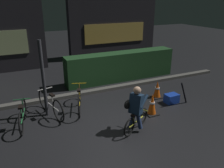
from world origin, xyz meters
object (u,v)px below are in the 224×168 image
Objects in this scene: traffic_cone_near at (152,104)px; traffic_cone_far at (157,90)px; parked_bike_center_left at (50,104)px; blue_crate at (172,98)px; street_post at (43,80)px; parked_bike_center_right at (80,99)px; parked_bike_left_mid at (23,115)px; closed_umbrella at (184,93)px; cyclist at (135,109)px.

traffic_cone_near reaches higher than traffic_cone_far.
blue_crate is at bearing -116.69° from parked_bike_center_left.
street_post is 4.17m from blue_crate.
parked_bike_center_right is (1.01, -0.05, -0.78)m from street_post.
parked_bike_center_left is 3.73× the size of blue_crate.
parked_bike_left_mid is 0.91× the size of parked_bike_center_left.
parked_bike_center_left is 1.93× the size of closed_umbrella.
parked_bike_center_left is 3.94m from blue_crate.
parked_bike_center_right is at bearing 163.91° from blue_crate.
traffic_cone_near is 1.16m from blue_crate.
cyclist is at bearing -140.06° from traffic_cone_far.
parked_bike_left_mid is 3.70m from traffic_cone_near.
closed_umbrella is at bearing -42.05° from blue_crate.
blue_crate is (3.95, -0.90, -0.98)m from street_post.
parked_bike_left_mid is 3.40× the size of blue_crate.
traffic_cone_far is at bearing 108.24° from blue_crate.
parked_bike_left_mid is (-0.69, -0.35, -0.81)m from street_post.
blue_crate is 2.25m from cyclist.
street_post is 1.40× the size of parked_bike_center_right.
closed_umbrella is (2.26, 0.69, -0.23)m from cyclist.
street_post is at bearing 45.96° from parked_bike_center_left.
closed_umbrella is at bearing -12.23° from cyclist.
parked_bike_center_right is (0.90, 0.01, 0.00)m from parked_bike_center_left.
street_post is at bearing 155.71° from traffic_cone_near.
parked_bike_left_mid is 0.85m from parked_bike_center_left.
cyclist is (1.97, -1.84, -0.50)m from street_post.
closed_umbrella is (4.23, -1.15, -0.74)m from street_post.
blue_crate is (4.65, -0.55, -0.17)m from parked_bike_left_mid.
parked_bike_center_left is at bearing 107.13° from cyclist.
blue_crate is 0.35× the size of cyclist.
cyclist is 1.47× the size of closed_umbrella.
parked_bike_center_right is (1.70, 0.30, 0.03)m from parked_bike_left_mid.
parked_bike_center_left is 0.90m from parked_bike_center_right.
parked_bike_center_left is 1.32× the size of cyclist.
parked_bike_left_mid is 0.92× the size of parked_bike_center_right.
parked_bike_center_right is 2.43× the size of traffic_cone_near.
blue_crate is 0.45m from closed_umbrella.
street_post is at bearing 105.51° from parked_bike_center_right.
closed_umbrella is at bearing -89.16° from parked_bike_left_mid.
cyclist reaches higher than parked_bike_center_right.
parked_bike_center_left reaches higher than parked_bike_left_mid.
traffic_cone_far reaches higher than blue_crate.
parked_bike_left_mid is at bearing -19.17° from closed_umbrella.
street_post reaches higher than traffic_cone_near.
parked_bike_left_mid is 4.99m from closed_umbrella.
parked_bike_left_mid is 3.06m from cyclist.
parked_bike_left_mid is at bearing 118.36° from parked_bike_center_right.
parked_bike_left_mid is 1.73m from parked_bike_center_right.
street_post is 1.51× the size of parked_bike_left_mid.
street_post is 1.12m from parked_bike_left_mid.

